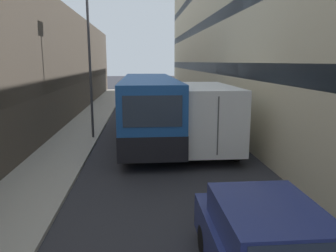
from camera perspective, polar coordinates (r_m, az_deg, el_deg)
The scene contains 8 objects.
ground_plane at distance 15.62m, azimuth -1.19°, elevation -3.04°, with size 150.00×150.00×0.00m, color #2B2B30.
sidewalk_left at distance 15.93m, azimuth -16.70°, elevation -3.02°, with size 2.32×60.00×0.11m.
building_left_shopfront at distance 16.13m, azimuth -25.32°, elevation 8.24°, with size 2.40×60.00×7.28m.
car_hatchback at distance 6.03m, azimuth 17.07°, elevation -19.91°, with size 1.85×3.94×1.53m.
bus at distance 16.20m, azimuth -3.38°, elevation 3.31°, with size 2.46×10.64×3.07m.
box_truck at distance 14.88m, azimuth 5.58°, elevation 2.30°, with size 2.31×7.33×2.84m.
panel_van at distance 29.05m, azimuth -4.73°, elevation 5.75°, with size 1.85×4.42×2.00m.
street_lamp at distance 16.50m, azimuth -13.72°, elevation 16.23°, with size 0.36×0.80×7.74m.
Camera 1 is at (-0.93, -0.12, 3.83)m, focal length 35.00 mm.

